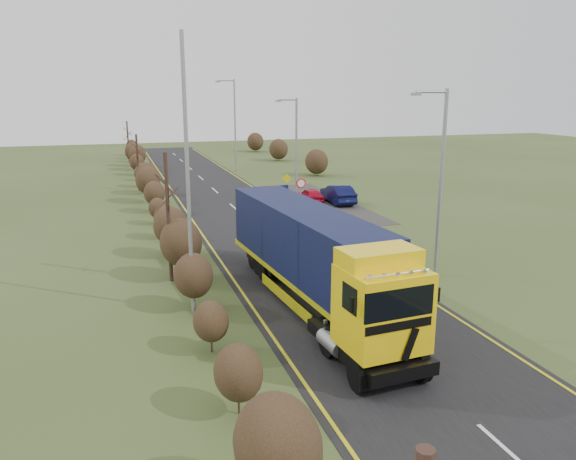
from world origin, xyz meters
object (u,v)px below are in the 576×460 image
at_px(car_blue_sedan, 338,194).
at_px(speed_sign, 301,189).
at_px(car_red_hatchback, 311,196).
at_px(streetlight_near, 439,176).
at_px(lorry, 314,254).

height_order(car_blue_sedan, speed_sign, speed_sign).
relative_size(car_red_hatchback, streetlight_near, 0.40).
bearing_deg(car_blue_sedan, lorry, 66.84).
bearing_deg(lorry, car_blue_sedan, 60.35).
bearing_deg(car_blue_sedan, streetlight_near, 83.81).
distance_m(lorry, car_red_hatchback, 22.69).
bearing_deg(speed_sign, lorry, -107.27).
bearing_deg(lorry, car_red_hatchback, 65.87).
bearing_deg(car_blue_sedan, speed_sign, 36.47).
bearing_deg(car_red_hatchback, car_blue_sedan, 159.09).
height_order(car_red_hatchback, car_blue_sedan, car_blue_sedan).
xyz_separation_m(lorry, streetlight_near, (6.99, 2.22, 2.54)).
distance_m(lorry, speed_sign, 18.53).
bearing_deg(car_blue_sedan, car_red_hatchback, -19.93).
bearing_deg(streetlight_near, car_red_hatchback, 88.24).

